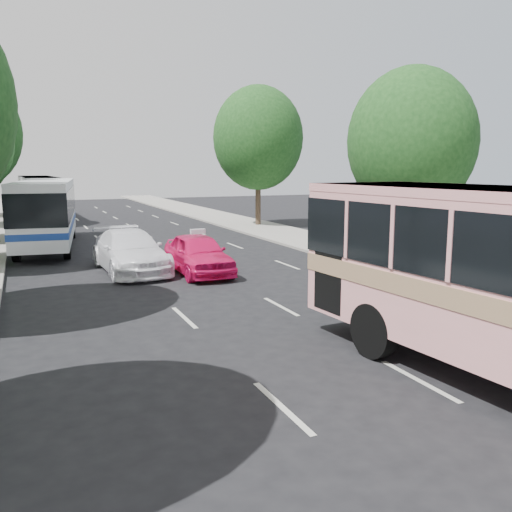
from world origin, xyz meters
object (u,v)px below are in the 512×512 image
pink_taxi (198,254)px  tour_coach_rear (39,194)px  white_pickup (130,251)px  tour_coach_front (46,208)px

pink_taxi → tour_coach_rear: bearing=100.4°
tour_coach_rear → white_pickup: bearing=-86.8°
tour_coach_front → white_pickup: bearing=-65.2°
tour_coach_rear → pink_taxi: bearing=-82.1°
white_pickup → tour_coach_front: 8.42m
pink_taxi → tour_coach_rear: (-4.77, 25.46, 1.20)m
white_pickup → tour_coach_front: size_ratio=0.48×
white_pickup → pink_taxi: bearing=-36.3°
white_pickup → tour_coach_rear: size_ratio=0.50×
white_pickup → tour_coach_front: (-2.62, 7.91, 1.22)m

